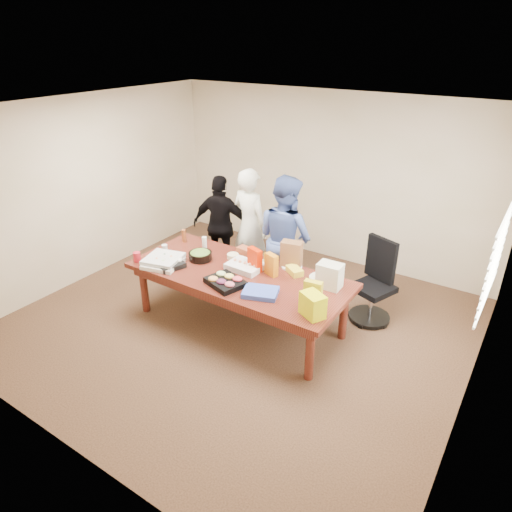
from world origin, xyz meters
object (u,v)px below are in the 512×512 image
Objects in this scene: office_chair at (373,285)px; person_center at (250,226)px; conference_table at (239,299)px; person_right at (285,238)px; sheet_cake at (245,266)px; salad_bowl at (200,256)px.

person_center is (-1.98, 0.10, 0.34)m from office_chair.
person_right is at bearing 84.48° from conference_table.
office_chair is 2.01m from person_center.
office_chair is at bearing -174.45° from person_center.
office_chair is 2.43× the size of sheet_cake.
salad_bowl is (-2.04, -0.99, 0.27)m from office_chair.
salad_bowl reaches higher than conference_table.
conference_table is 6.42× the size of sheet_cake.
office_chair is 1.35m from person_right.
office_chair reaches higher than conference_table.
person_center reaches higher than sheet_cake.
sheet_cake is at bearing 100.44° from person_right.
office_chair is 0.59× the size of person_right.
office_chair is 1.67m from sheet_cake.
office_chair is at bearing 34.29° from sheet_cake.
office_chair is at bearing -161.89° from person_right.
salad_bowl is at bearing 95.38° from person_center.
person_center is 5.67× the size of salad_bowl.
salad_bowl is at bearing -170.12° from sheet_cake.
office_chair is at bearing 36.28° from conference_table.
person_center is at bearing 122.42° from sheet_cake.
person_right is (0.68, -0.14, 0.02)m from person_center.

